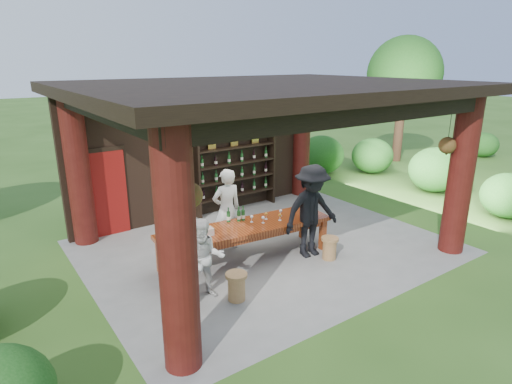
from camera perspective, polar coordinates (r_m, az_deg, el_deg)
ground at (r=9.44m, az=1.40°, el=-7.27°), size 90.00×90.00×0.00m
pavilion at (r=9.11m, az=-0.17°, el=5.93°), size 7.50×6.00×3.60m
wine_shelf at (r=11.42m, az=-2.73°, el=2.74°), size 2.40×0.36×2.11m
tasting_table at (r=8.61m, az=-1.38°, el=-5.18°), size 3.67×1.25×0.75m
stool_near_left at (r=7.41m, az=-2.62°, el=-12.39°), size 0.37×0.37×0.49m
stool_near_right at (r=8.92m, az=9.77°, el=-7.32°), size 0.35×0.35×0.47m
stool_far_left at (r=7.24m, az=-9.78°, el=-13.41°), size 0.37×0.37×0.49m
host at (r=9.04m, az=-3.93°, el=-2.38°), size 0.68×0.47×1.78m
guest_woman at (r=7.32m, az=-6.87°, el=-8.88°), size 0.85×0.77×1.42m
guest_man at (r=8.77m, az=7.40°, el=-2.56°), size 1.30×0.81×1.94m
table_bottles at (r=8.74m, az=-2.58°, el=-2.94°), size 0.37×0.18×0.31m
table_glasses at (r=8.86m, az=2.23°, el=-3.20°), size 1.00×0.32×0.15m
napkin_basket at (r=8.13m, az=-6.67°, el=-5.29°), size 0.28×0.20×0.14m
shrubs at (r=12.41m, az=13.05°, el=0.96°), size 19.87×7.75×1.36m
trees at (r=12.51m, az=10.95°, el=14.44°), size 22.54×9.19×4.80m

